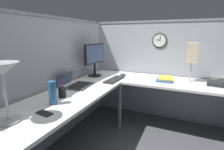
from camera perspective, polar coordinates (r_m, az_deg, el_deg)
ground_plane at (r=2.46m, az=4.76°, el=-20.20°), size 6.80×6.80×0.00m
cubicle_wall_back at (r=2.27m, az=-19.34°, el=-1.88°), size 2.57×0.12×1.58m
cubicle_wall_right at (r=2.90m, az=15.77°, el=1.57°), size 0.12×2.37×1.58m
desk at (r=2.04m, az=5.00°, el=-7.66°), size 2.35×2.15×0.73m
monitor at (r=2.62m, az=-5.91°, el=5.89°), size 0.46×0.20×0.50m
laptop at (r=2.21m, az=-12.94°, el=-2.87°), size 0.37×0.41×0.22m
keyboard at (r=2.41m, az=0.83°, el=-1.51°), size 0.44×0.16×0.02m
computer_mouse at (r=2.69m, az=3.71°, el=0.16°), size 0.06×0.10×0.03m
desk_lamp_dome at (r=1.41m, az=-33.10°, el=0.27°), size 0.24×0.24×0.44m
pen_cup at (r=1.83m, az=-16.44°, el=-5.60°), size 0.08×0.08×0.18m
cell_phone at (r=1.52m, az=-21.81°, el=-11.85°), size 0.09×0.15×0.01m
thermos_flask at (r=1.66m, az=-19.41°, el=-5.70°), size 0.07×0.07×0.22m
office_phone at (r=2.53m, az=31.81°, el=-2.25°), size 0.22×0.23×0.11m
book_stack at (r=2.52m, az=17.39°, el=-1.27°), size 0.30×0.23×0.04m
desk_lamp_paper at (r=2.51m, az=25.41°, el=6.45°), size 0.13×0.13×0.53m
wall_clock at (r=2.80m, az=15.73°, el=11.10°), size 0.04×0.22×0.22m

